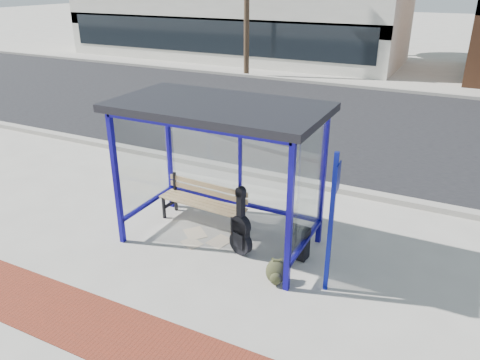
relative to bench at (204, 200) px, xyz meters
The scene contains 16 objects.
ground 0.88m from the bench, 38.18° to the right, with size 120.00×120.00×0.00m, color #B2ADA0.
brick_paver_strip 3.16m from the bench, 79.00° to the right, with size 60.00×1.00×0.01m, color maroon.
curb_near 2.53m from the bench, 76.22° to the left, with size 60.00×0.25×0.12m, color gray.
street_asphalt 7.57m from the bench, 85.47° to the left, with size 60.00×10.00×0.00m, color black.
curb_far 12.65m from the bench, 87.30° to the left, with size 60.00×0.25×0.12m, color gray.
far_sidewalk 14.55m from the bench, 87.65° to the left, with size 60.00×4.00×0.01m, color #B2ADA0.
bus_shelter 1.77m from the bench, 33.72° to the right, with size 3.30×1.80×2.42m.
storefront_white 19.49m from the bench, 115.63° to the left, with size 18.00×6.04×4.00m.
bench is the anchor object (origin of this frame).
guitar_bag 1.26m from the bench, 31.32° to the right, with size 0.43×0.23×1.13m.
suitcase 1.98m from the bench, 10.11° to the right, with size 0.36×0.25×0.59m.
backpack 2.23m from the bench, 30.92° to the right, with size 0.37×0.36×0.38m.
sign_post 2.88m from the bench, 20.08° to the right, with size 0.09×0.27×2.12m.
newspaper_a 0.89m from the bench, 76.04° to the right, with size 0.34×0.27×0.01m, color white.
newspaper_b 0.88m from the bench, 39.55° to the right, with size 0.40×0.31×0.01m, color white.
newspaper_c 0.63m from the bench, 81.65° to the right, with size 0.42×0.33×0.01m, color white.
Camera 1 is at (3.40, -6.07, 4.19)m, focal length 35.00 mm.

